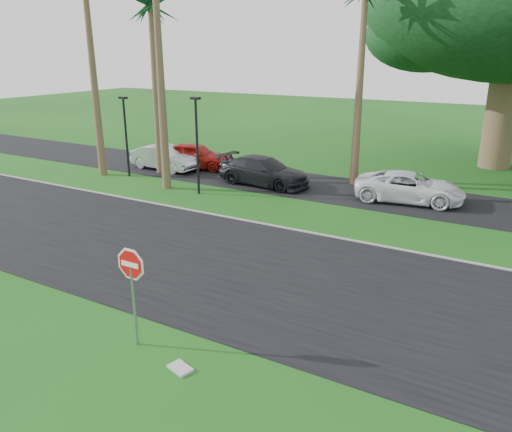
{
  "coord_description": "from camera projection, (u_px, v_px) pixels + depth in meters",
  "views": [
    {
      "loc": [
        8.11,
        -10.61,
        6.73
      ],
      "look_at": [
        0.83,
        2.18,
        1.8
      ],
      "focal_mm": 35.0,
      "sensor_mm": 36.0,
      "label": 1
    }
  ],
  "objects": [
    {
      "name": "utility_slab",
      "position": [
        180.0,
        368.0,
        11.03
      ],
      "size": [
        0.63,
        0.49,
        0.06
      ],
      "primitive_type": "cube",
      "rotation": [
        0.0,
        0.0,
        -0.29
      ],
      "color": "#A7A79F",
      "rests_on": "ground"
    },
    {
      "name": "parking_strip",
      "position": [
        343.0,
        190.0,
        24.99
      ],
      "size": [
        120.0,
        5.0,
        0.02
      ],
      "primitive_type": "cube",
      "color": "black",
      "rests_on": "ground"
    },
    {
      "name": "streetlight_left",
      "position": [
        126.0,
        131.0,
        27.12
      ],
      "size": [
        0.45,
        0.25,
        4.34
      ],
      "color": "black",
      "rests_on": "ground"
    },
    {
      "name": "ground",
      "position": [
        195.0,
        290.0,
        14.69
      ],
      "size": [
        120.0,
        120.0,
        0.0
      ],
      "primitive_type": "plane",
      "color": "#154A12",
      "rests_on": "ground"
    },
    {
      "name": "car_silver",
      "position": [
        165.0,
        158.0,
        29.12
      ],
      "size": [
        4.36,
        1.74,
        1.41
      ],
      "primitive_type": "imported",
      "rotation": [
        0.0,
        0.0,
        1.51
      ],
      "color": "#ACAFB3",
      "rests_on": "ground"
    },
    {
      "name": "car_red",
      "position": [
        195.0,
        156.0,
        29.42
      ],
      "size": [
        4.76,
        2.81,
        1.52
      ],
      "primitive_type": "imported",
      "rotation": [
        0.0,
        0.0,
        1.81
      ],
      "color": "maroon",
      "rests_on": "ground"
    },
    {
      "name": "road",
      "position": [
        231.0,
        265.0,
        16.33
      ],
      "size": [
        120.0,
        8.0,
        0.02
      ],
      "primitive_type": "cube",
      "color": "black",
      "rests_on": "ground"
    },
    {
      "name": "car_dark",
      "position": [
        264.0,
        171.0,
        25.82
      ],
      "size": [
        5.12,
        2.37,
        1.45
      ],
      "primitive_type": "imported",
      "rotation": [
        0.0,
        0.0,
        1.5
      ],
      "color": "black",
      "rests_on": "ground"
    },
    {
      "name": "curb",
      "position": [
        286.0,
        228.0,
        19.66
      ],
      "size": [
        120.0,
        0.12,
        0.06
      ],
      "primitive_type": "cube",
      "color": "gray",
      "rests_on": "ground"
    },
    {
      "name": "streetlight_right",
      "position": [
        197.0,
        140.0,
        23.66
      ],
      "size": [
        0.45,
        0.25,
        4.64
      ],
      "color": "black",
      "rests_on": "ground"
    },
    {
      "name": "palm_left_mid",
      "position": [
        151.0,
        10.0,
        25.92
      ],
      "size": [
        5.0,
        5.0,
        10.0
      ],
      "color": "brown",
      "rests_on": "ground"
    },
    {
      "name": "car_minivan",
      "position": [
        410.0,
        187.0,
        22.98
      ],
      "size": [
        5.17,
        2.92,
        1.36
      ],
      "primitive_type": "imported",
      "rotation": [
        0.0,
        0.0,
        1.71
      ],
      "color": "white",
      "rests_on": "ground"
    },
    {
      "name": "stop_sign_near",
      "position": [
        132.0,
        277.0,
        11.42
      ],
      "size": [
        1.05,
        0.07,
        2.62
      ],
      "color": "gray",
      "rests_on": "ground"
    }
  ]
}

